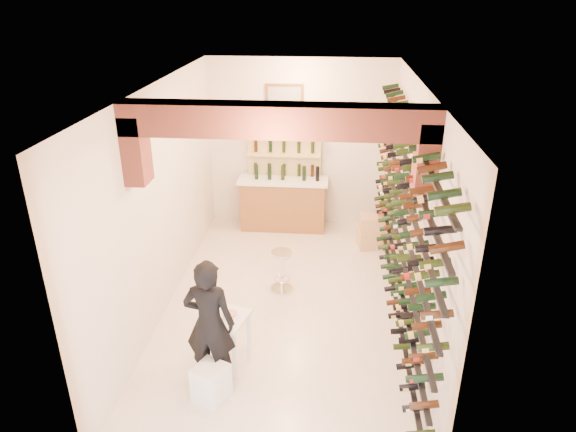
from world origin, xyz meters
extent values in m
plane|color=silver|center=(0.00, 0.00, 0.00)|extent=(6.00, 6.00, 0.00)
cube|color=silver|center=(0.00, 3.00, 1.60)|extent=(3.50, 0.02, 3.20)
cube|color=silver|center=(0.00, -3.00, 1.60)|extent=(3.50, 0.02, 3.20)
cube|color=silver|center=(-1.75, 0.00, 1.60)|extent=(0.02, 6.00, 3.20)
cube|color=silver|center=(1.75, 0.00, 1.60)|extent=(0.02, 6.00, 3.20)
cube|color=#A4653A|center=(0.00, 0.00, 3.20)|extent=(3.50, 6.00, 0.02)
cube|color=#9B4636|center=(0.00, -1.00, 3.02)|extent=(3.50, 0.35, 0.36)
cube|color=#9B4636|center=(-1.63, -1.00, 2.65)|extent=(0.24, 0.35, 0.80)
cube|color=#9B4636|center=(1.63, -1.00, 2.65)|extent=(0.24, 0.35, 0.80)
cube|color=black|center=(1.59, 0.00, 0.25)|extent=(0.06, 5.70, 0.03)
cube|color=black|center=(1.59, 0.00, 0.65)|extent=(0.06, 5.70, 0.03)
cube|color=black|center=(1.59, 0.00, 1.05)|extent=(0.06, 5.70, 0.03)
cube|color=black|center=(1.59, 0.00, 1.45)|extent=(0.06, 5.70, 0.03)
cube|color=black|center=(1.59, 0.00, 1.85)|extent=(0.06, 5.70, 0.03)
cube|color=black|center=(1.59, 0.00, 2.25)|extent=(0.06, 5.70, 0.03)
cube|color=black|center=(1.59, 0.00, 2.65)|extent=(0.06, 5.70, 0.03)
cube|color=#945D2D|center=(-0.30, 2.65, 0.48)|extent=(1.60, 0.55, 0.96)
cube|color=white|center=(-0.30, 2.65, 0.98)|extent=(1.70, 0.62, 0.05)
cube|color=#E2C57F|center=(-0.30, 2.92, 1.00)|extent=(1.40, 0.10, 2.00)
cube|color=#E2C57F|center=(-0.30, 2.82, 0.45)|extent=(1.40, 0.28, 0.04)
cube|color=#E2C57F|center=(-0.30, 2.82, 0.95)|extent=(1.40, 0.28, 0.04)
cube|color=#E2C57F|center=(-0.30, 2.82, 1.45)|extent=(1.40, 0.28, 0.04)
cube|color=#E2C57F|center=(-0.30, 2.82, 1.95)|extent=(1.40, 0.28, 0.04)
cube|color=brown|center=(-0.30, 2.97, 2.45)|extent=(0.70, 0.04, 0.55)
cube|color=#99998C|center=(-0.30, 2.94, 2.45)|extent=(0.60, 0.01, 0.45)
cube|color=white|center=(-0.60, -1.40, 0.69)|extent=(0.61, 0.61, 0.05)
cube|color=white|center=(-0.85, -1.54, 0.33)|extent=(0.05, 0.05, 0.67)
cube|color=white|center=(-0.47, -1.65, 0.33)|extent=(0.05, 0.05, 0.67)
cube|color=white|center=(-0.74, -1.16, 0.33)|extent=(0.05, 0.05, 0.67)
cube|color=white|center=(-0.36, -1.27, 0.33)|extent=(0.05, 0.05, 0.67)
cylinder|color=white|center=(-0.56, -1.39, 0.72)|extent=(0.23, 0.23, 0.01)
cylinder|color=#BF7266|center=(-0.56, -1.39, 0.74)|extent=(0.17, 0.17, 0.02)
cube|color=white|center=(-0.77, -1.52, 0.72)|extent=(0.12, 0.12, 0.01)
cylinder|color=white|center=(-0.74, -1.26, 0.72)|extent=(0.07, 0.07, 0.00)
cylinder|color=white|center=(-0.74, -1.26, 0.76)|extent=(0.01, 0.01, 0.09)
cone|color=#630815|center=(-0.74, -1.26, 0.83)|extent=(0.07, 0.07, 0.08)
cube|color=white|center=(-0.68, -2.01, 0.22)|extent=(0.46, 0.46, 0.43)
imported|color=black|center=(-0.73, -1.72, 0.82)|extent=(0.63, 0.44, 1.64)
cylinder|color=silver|center=(-0.10, 0.38, 0.01)|extent=(0.34, 0.34, 0.03)
cylinder|color=silver|center=(-0.10, 0.38, 0.32)|extent=(0.07, 0.07, 0.60)
cylinder|color=silver|center=(-0.10, 0.38, 0.63)|extent=(0.33, 0.33, 0.06)
torus|color=silver|center=(-0.10, 0.38, 0.19)|extent=(0.26, 0.26, 0.02)
cube|color=tan|center=(1.40, 1.97, 0.16)|extent=(0.59, 0.46, 0.32)
cube|color=tan|center=(1.40, 1.97, 0.46)|extent=(0.49, 0.34, 0.29)
camera|label=1|loc=(0.60, -6.50, 4.36)|focal=32.19mm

